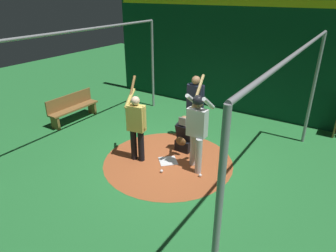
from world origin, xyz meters
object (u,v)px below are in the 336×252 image
visitor (136,124)px  bench (73,107)px  batter (197,125)px  umpire (195,105)px  baseball_1 (162,171)px  catcher (184,137)px  baseball_0 (200,175)px  home_plate (168,161)px

visitor → bench: size_ratio=1.17×
batter → bench: size_ratio=1.24×
umpire → bench: (0.94, -3.85, -0.58)m
umpire → baseball_1: umpire is taller
batter → bench: batter is taller
batter → umpire: (-1.30, -0.75, -0.07)m
catcher → visitor: visitor is taller
batter → baseball_0: batter is taller
home_plate → batter: size_ratio=0.20×
bench → baseball_1: bearing=76.6°
baseball_0 → bench: bearing=-97.4°
home_plate → catcher: 0.79m
home_plate → catcher: (-0.70, 0.05, 0.37)m
batter → baseball_1: bearing=-42.4°
bench → baseball_1: size_ratio=23.30×
home_plate → baseball_0: 0.98m
umpire → bench: bearing=-76.3°
catcher → baseball_0: size_ratio=13.15×
batter → catcher: batter is taller
catcher → baseball_0: 1.31m
visitor → home_plate: bearing=105.1°
umpire → visitor: (1.72, -0.63, -0.08)m
bench → catcher: bearing=93.4°
catcher → visitor: 1.37m
home_plate → visitor: (0.32, -0.68, 0.94)m
visitor → baseball_0: 1.89m
home_plate → baseball_1: bearing=16.6°
baseball_0 → baseball_1: (0.33, -0.82, 0.00)m
home_plate → bench: size_ratio=0.24×
bench → baseball_0: (0.63, 4.87, -0.40)m
batter → bench: bearing=-94.5°
home_plate → baseball_0: size_ratio=5.68×
umpire → visitor: visitor is taller
visitor → baseball_1: size_ratio=27.21×
baseball_0 → home_plate: bearing=-99.7°
umpire → baseball_1: bearing=6.1°
visitor → umpire: bearing=150.0°
home_plate → batter: (-0.10, 0.70, 1.09)m
baseball_1 → bench: bearing=-103.4°
bench → visitor: bearing=76.3°
visitor → batter: bearing=97.0°
umpire → baseball_0: 2.12m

